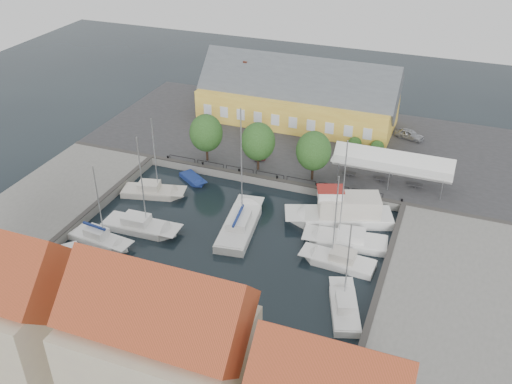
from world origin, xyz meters
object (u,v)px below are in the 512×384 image
at_px(tent_canopy, 392,163).
at_px(car_red, 258,151).
at_px(east_boat_a, 347,241).
at_px(launch_sw, 72,260).
at_px(warehouse, 294,98).
at_px(center_sailboat, 240,226).
at_px(launch_nw, 193,180).
at_px(east_boat_b, 339,262).
at_px(west_boat_b, 152,193).
at_px(trawler, 343,213).
at_px(east_boat_c, 344,309).
at_px(car_silver, 410,134).
at_px(west_boat_c, 140,227).
at_px(west_boat_d, 100,240).

distance_m(tent_canopy, car_red, 17.53).
distance_m(east_boat_a, launch_sw, 28.18).
height_order(warehouse, center_sailboat, center_sailboat).
relative_size(launch_sw, launch_nw, 1.21).
xyz_separation_m(car_red, launch_nw, (-5.88, -7.41, -1.54)).
height_order(warehouse, launch_nw, warehouse).
distance_m(east_boat_b, launch_nw, 23.31).
xyz_separation_m(east_boat_a, west_boat_b, (-24.02, 1.46, -0.00)).
bearing_deg(trawler, east_boat_b, -79.00).
distance_m(east_boat_c, launch_sw, 27.34).
relative_size(warehouse, car_silver, 7.10).
relative_size(east_boat_b, west_boat_c, 0.89).
height_order(tent_canopy, trawler, trawler).
bearing_deg(west_boat_b, west_boat_d, -91.48).
xyz_separation_m(car_silver, launch_sw, (-27.83, -38.57, -1.59)).
height_order(tent_canopy, car_silver, tent_canopy).
bearing_deg(west_boat_b, tent_canopy, 22.96).
relative_size(car_silver, launch_sw, 0.75).
bearing_deg(west_boat_b, warehouse, 68.85).
bearing_deg(west_boat_d, west_boat_b, 88.52).
xyz_separation_m(west_boat_b, launch_sw, (-1.13, -14.17, -0.17)).
height_order(tent_canopy, east_boat_b, east_boat_b).
relative_size(center_sailboat, west_boat_b, 1.36).
bearing_deg(tent_canopy, west_boat_b, -157.04).
bearing_deg(warehouse, trawler, -60.11).
xyz_separation_m(east_boat_b, launch_sw, (-25.21, -9.00, -0.17)).
xyz_separation_m(warehouse, center_sailboat, (2.87, -27.99, -4.07)).
distance_m(tent_canopy, east_boat_a, 13.24).
height_order(warehouse, car_red, warehouse).
bearing_deg(launch_nw, car_red, 51.61).
xyz_separation_m(trawler, east_boat_b, (1.49, -7.66, -0.76)).
height_order(center_sailboat, east_boat_a, center_sailboat).
distance_m(east_boat_c, west_boat_c, 24.14).
xyz_separation_m(car_silver, west_boat_b, (-26.70, -24.39, -1.42)).
relative_size(warehouse, west_boat_c, 2.43).
relative_size(east_boat_a, west_boat_d, 1.25).
height_order(center_sailboat, west_boat_c, center_sailboat).
height_order(car_silver, east_boat_c, east_boat_c).
bearing_deg(east_boat_a, trawler, 109.90).
relative_size(trawler, launch_sw, 2.28).
height_order(center_sailboat, east_boat_b, center_sailboat).
xyz_separation_m(trawler, west_boat_c, (-20.19, -9.36, -0.76)).
distance_m(west_boat_b, west_boat_d, 10.51).
height_order(tent_canopy, west_boat_b, west_boat_b).
height_order(trawler, east_boat_a, east_boat_a).
distance_m(center_sailboat, east_boat_a, 11.59).
relative_size(car_red, east_boat_a, 0.31).
relative_size(east_boat_c, launch_sw, 1.76).
height_order(east_boat_b, west_boat_b, west_boat_b).
height_order(tent_canopy, east_boat_c, east_boat_c).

